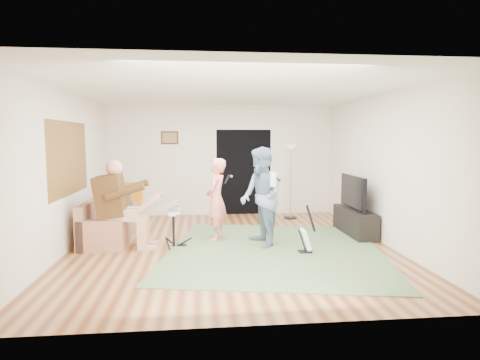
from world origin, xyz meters
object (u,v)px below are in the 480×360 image
at_px(guitarist, 261,197).
at_px(television, 353,192).
at_px(sofa, 107,226).
at_px(singer, 216,199).
at_px(guitar_spare, 306,239).
at_px(drum_kit, 174,230).
at_px(torchiere_lamp, 291,168).
at_px(tv_cabinet, 355,222).
at_px(dining_chair, 131,211).

bearing_deg(guitarist, television, 96.39).
bearing_deg(sofa, singer, -6.36).
height_order(guitar_spare, television, television).
height_order(drum_kit, television, television).
bearing_deg(torchiere_lamp, tv_cabinet, -61.74).
relative_size(sofa, television, 1.62).
height_order(drum_kit, tv_cabinet, drum_kit).
relative_size(torchiere_lamp, television, 1.50).
distance_m(torchiere_lamp, tv_cabinet, 2.13).
relative_size(sofa, dining_chair, 1.98).
relative_size(torchiere_lamp, dining_chair, 1.84).
distance_m(dining_chair, television, 4.61).
relative_size(guitarist, torchiere_lamp, 1.00).
relative_size(guitarist, tv_cabinet, 1.25).
relative_size(sofa, guitarist, 1.08).
bearing_deg(torchiere_lamp, sofa, -157.46).
distance_m(sofa, tv_cabinet, 4.78).
distance_m(singer, dining_chair, 2.20).
height_order(singer, tv_cabinet, singer).
relative_size(sofa, guitar_spare, 2.34).
bearing_deg(guitar_spare, tv_cabinet, 41.97).
xyz_separation_m(guitar_spare, tv_cabinet, (1.31, 1.17, 0.02)).
distance_m(singer, television, 2.69).
bearing_deg(guitarist, tv_cabinet, 95.94).
relative_size(dining_chair, tv_cabinet, 0.68).
height_order(tv_cabinet, television, television).
height_order(guitarist, guitar_spare, guitarist).
distance_m(drum_kit, guitar_spare, 2.28).
bearing_deg(torchiere_lamp, television, -63.07).
xyz_separation_m(sofa, torchiere_lamp, (3.88, 1.61, 0.94)).
xyz_separation_m(guitarist, tv_cabinet, (1.97, 0.67, -0.62)).
xyz_separation_m(singer, television, (2.68, 0.15, 0.09)).
relative_size(drum_kit, guitar_spare, 0.85).
distance_m(singer, torchiere_lamp, 2.63).
xyz_separation_m(sofa, tv_cabinet, (4.78, -0.08, -0.00)).
bearing_deg(dining_chair, guitarist, -22.55).
xyz_separation_m(singer, torchiere_lamp, (1.83, 1.84, 0.43)).
relative_size(drum_kit, guitarist, 0.39).
height_order(sofa, television, television).
bearing_deg(television, tv_cabinet, 0.00).
height_order(torchiere_lamp, dining_chair, torchiere_lamp).
height_order(sofa, guitarist, guitarist).
distance_m(drum_kit, guitarist, 1.63).
xyz_separation_m(drum_kit, torchiere_lamp, (2.59, 2.26, 0.89)).
height_order(drum_kit, dining_chair, dining_chair).
distance_m(drum_kit, singer, 0.99).
relative_size(singer, guitarist, 0.87).
distance_m(sofa, singer, 2.12).
bearing_deg(singer, tv_cabinet, 112.24).
relative_size(sofa, singer, 1.23).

